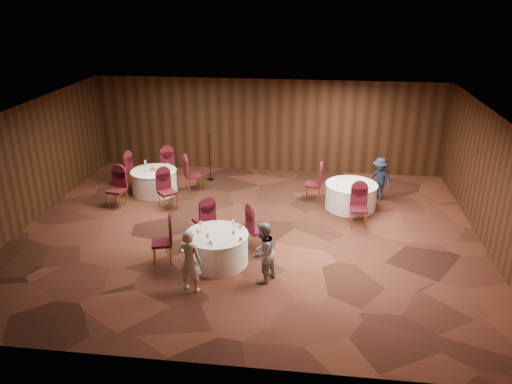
# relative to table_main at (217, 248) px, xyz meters

# --- Properties ---
(ground) EXTENTS (12.00, 12.00, 0.00)m
(ground) POSITION_rel_table_main_xyz_m (0.50, 1.59, -0.38)
(ground) COLOR black
(ground) RESTS_ON ground
(room_shell) EXTENTS (12.00, 12.00, 12.00)m
(room_shell) POSITION_rel_table_main_xyz_m (0.50, 1.59, 1.59)
(room_shell) COLOR silver
(room_shell) RESTS_ON ground
(table_main) EXTENTS (1.48, 1.48, 0.74)m
(table_main) POSITION_rel_table_main_xyz_m (0.00, 0.00, 0.00)
(table_main) COLOR white
(table_main) RESTS_ON ground
(table_left) EXTENTS (1.42, 1.42, 0.74)m
(table_left) POSITION_rel_table_main_xyz_m (-2.79, 4.00, 0.00)
(table_left) COLOR white
(table_left) RESTS_ON ground
(table_right) EXTENTS (1.50, 1.50, 0.74)m
(table_right) POSITION_rel_table_main_xyz_m (3.28, 3.59, 0.00)
(table_right) COLOR white
(table_right) RESTS_ON ground
(chairs_main) EXTENTS (2.84, 1.99, 1.00)m
(chairs_main) POSITION_rel_table_main_xyz_m (-0.33, 0.63, 0.12)
(chairs_main) COLOR #3F0C12
(chairs_main) RESTS_ON ground
(chairs_left) EXTENTS (2.98, 3.09, 1.00)m
(chairs_left) POSITION_rel_table_main_xyz_m (-2.79, 3.98, 0.12)
(chairs_left) COLOR #3F0C12
(chairs_left) RESTS_ON ground
(chairs_right) EXTENTS (1.80, 2.23, 1.00)m
(chairs_right) POSITION_rel_table_main_xyz_m (2.79, 3.22, 0.12)
(chairs_right) COLOR #3F0C12
(chairs_right) RESTS_ON ground
(tabletop_main) EXTENTS (1.13, 1.04, 0.22)m
(tabletop_main) POSITION_rel_table_main_xyz_m (0.14, -0.08, 0.47)
(tabletop_main) COLOR silver
(tabletop_main) RESTS_ON table_main
(tabletop_left) EXTENTS (0.88, 0.84, 0.22)m
(tabletop_left) POSITION_rel_table_main_xyz_m (-2.80, 4.00, 0.45)
(tabletop_left) COLOR silver
(tabletop_left) RESTS_ON table_left
(tabletop_right) EXTENTS (0.08, 0.08, 0.22)m
(tabletop_right) POSITION_rel_table_main_xyz_m (3.48, 3.39, 0.52)
(tabletop_right) COLOR silver
(tabletop_right) RESTS_ON table_right
(mic_stand) EXTENTS (0.24, 0.24, 1.56)m
(mic_stand) POSITION_rel_table_main_xyz_m (-1.29, 5.36, 0.08)
(mic_stand) COLOR black
(mic_stand) RESTS_ON ground
(woman_a) EXTENTS (0.58, 0.44, 1.43)m
(woman_a) POSITION_rel_table_main_xyz_m (-0.33, -1.22, 0.34)
(woman_a) COLOR silver
(woman_a) RESTS_ON ground
(woman_b) EXTENTS (0.79, 0.85, 1.41)m
(woman_b) POSITION_rel_table_main_xyz_m (1.15, -0.67, 0.33)
(woman_b) COLOR #A3A2A7
(woman_b) RESTS_ON ground
(man_c) EXTENTS (0.97, 0.92, 1.32)m
(man_c) POSITION_rel_table_main_xyz_m (4.15, 4.34, 0.28)
(man_c) COLOR #161F32
(man_c) RESTS_ON ground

